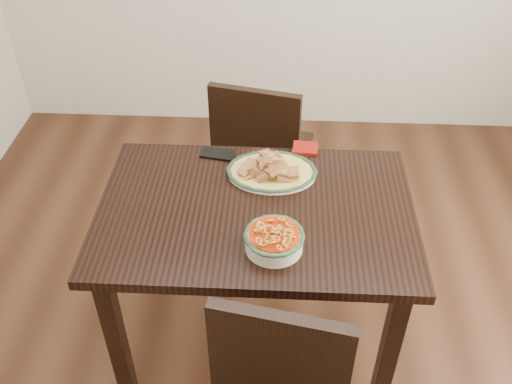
{
  "coord_description": "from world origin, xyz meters",
  "views": [
    {
      "loc": [
        -0.0,
        -1.59,
        2.12
      ],
      "look_at": [
        -0.08,
        -0.02,
        0.81
      ],
      "focal_mm": 40.0,
      "sensor_mm": 36.0,
      "label": 1
    }
  ],
  "objects_px": {
    "smartphone": "(218,154)",
    "noodle_bowl": "(274,238)",
    "dining_table": "(256,229)",
    "chair_far": "(261,150)",
    "fish_plate": "(272,165)"
  },
  "relations": [
    {
      "from": "chair_far",
      "to": "fish_plate",
      "type": "xyz_separation_m",
      "value": [
        0.07,
        -0.51,
        0.3
      ]
    },
    {
      "from": "fish_plate",
      "to": "chair_far",
      "type": "bearing_deg",
      "value": 97.26
    },
    {
      "from": "chair_far",
      "to": "noodle_bowl",
      "type": "height_order",
      "value": "chair_far"
    },
    {
      "from": "chair_far",
      "to": "noodle_bowl",
      "type": "distance_m",
      "value": 0.96
    },
    {
      "from": "smartphone",
      "to": "noodle_bowl",
      "type": "bearing_deg",
      "value": -54.46
    },
    {
      "from": "fish_plate",
      "to": "noodle_bowl",
      "type": "height_order",
      "value": "fish_plate"
    },
    {
      "from": "dining_table",
      "to": "chair_far",
      "type": "bearing_deg",
      "value": 91.09
    },
    {
      "from": "chair_far",
      "to": "smartphone",
      "type": "xyz_separation_m",
      "value": [
        -0.16,
        -0.39,
        0.26
      ]
    },
    {
      "from": "smartphone",
      "to": "dining_table",
      "type": "bearing_deg",
      "value": -51.56
    },
    {
      "from": "dining_table",
      "to": "fish_plate",
      "type": "distance_m",
      "value": 0.26
    },
    {
      "from": "noodle_bowl",
      "to": "dining_table",
      "type": "bearing_deg",
      "value": 109.99
    },
    {
      "from": "chair_far",
      "to": "noodle_bowl",
      "type": "relative_size",
      "value": 4.33
    },
    {
      "from": "fish_plate",
      "to": "smartphone",
      "type": "xyz_separation_m",
      "value": [
        -0.22,
        0.12,
        -0.04
      ]
    },
    {
      "from": "noodle_bowl",
      "to": "smartphone",
      "type": "xyz_separation_m",
      "value": [
        -0.24,
        0.52,
        -0.04
      ]
    },
    {
      "from": "dining_table",
      "to": "smartphone",
      "type": "distance_m",
      "value": 0.38
    }
  ]
}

